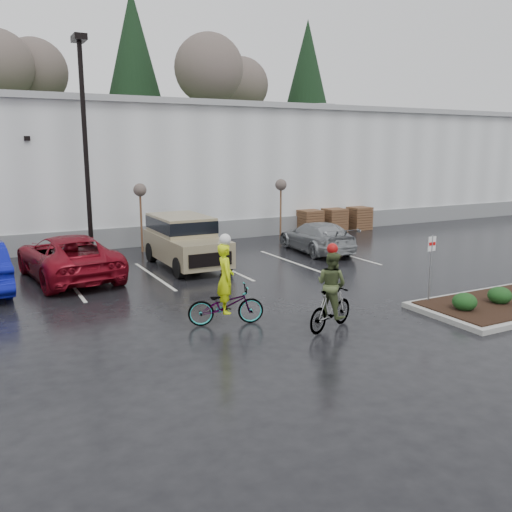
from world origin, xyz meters
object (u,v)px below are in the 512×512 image
suv_tan (186,242)px  cyclist_hivis (226,297)px  lamppost (84,126)px  car_far_silver (316,237)px  pallet_stack_a (310,222)px  cyclist_olive (331,298)px  sapling_east (281,188)px  sapling_mid (140,194)px  pallet_stack_b (334,220)px  fire_lane_sign (431,261)px  pallet_stack_c (359,218)px  car_red (68,257)px

suv_tan → cyclist_hivis: bearing=-102.5°
lamppost → cyclist_hivis: (1.53, -10.50, -4.91)m
cyclist_hivis → car_far_silver: bearing=-30.6°
lamppost → suv_tan: 6.39m
pallet_stack_a → cyclist_olive: size_ratio=0.57×
pallet_stack_a → cyclist_olive: (-8.65, -14.18, 0.18)m
sapling_east → cyclist_olive: (-6.15, -13.18, -1.87)m
sapling_mid → pallet_stack_b: bearing=4.9°
lamppost → pallet_stack_a: (12.50, 2.00, -5.01)m
pallet_stack_a → cyclist_hivis: size_ratio=0.53×
lamppost → fire_lane_sign: bearing=-56.5°
lamppost → sapling_mid: 4.00m
fire_lane_sign → car_far_silver: 9.21m
sapling_mid → pallet_stack_b: size_ratio=2.37×
fire_lane_sign → cyclist_hivis: cyclist_hivis is taller
pallet_stack_b → pallet_stack_a: bearing=180.0°
pallet_stack_a → fire_lane_sign: 14.60m
sapling_east → sapling_mid: bearing=180.0°
sapling_east → cyclist_olive: bearing=-115.0°
pallet_stack_b → cyclist_olive: size_ratio=0.57×
pallet_stack_a → car_far_silver: (-2.80, -4.82, 0.03)m
sapling_mid → cyclist_olive: size_ratio=1.36×
pallet_stack_b → suv_tan: bearing=-155.6°
sapling_east → pallet_stack_c: size_ratio=2.37×
sapling_mid → pallet_stack_b: (11.70, 1.00, -2.05)m
sapling_east → pallet_stack_a: 3.39m
car_red → pallet_stack_a: bearing=-166.7°
sapling_mid → pallet_stack_c: size_ratio=2.37×
pallet_stack_b → suv_tan: size_ratio=0.26×
pallet_stack_c → cyclist_hivis: (-14.47, -12.50, 0.10)m
cyclist_olive → sapling_east: bearing=-45.8°
lamppost → car_red: lamppost is taller
car_far_silver → fire_lane_sign: bearing=83.5°
sapling_mid → cyclist_olive: (1.35, -13.18, -1.87)m
suv_tan → pallet_stack_a: bearing=28.2°
pallet_stack_b → car_far_silver: (-4.50, -4.82, 0.03)m
fire_lane_sign → cyclist_hivis: size_ratio=0.87×
suv_tan → pallet_stack_b: bearing=24.4°
sapling_east → suv_tan: sapling_east is taller
car_far_silver → cyclist_hivis: size_ratio=1.93×
sapling_mid → car_red: 5.84m
lamppost → pallet_stack_c: (16.00, 2.00, -5.01)m
sapling_mid → pallet_stack_a: bearing=5.7°
sapling_mid → car_far_silver: size_ratio=0.65×
sapling_east → car_far_silver: (-0.30, -3.82, -2.02)m
sapling_east → fire_lane_sign: sapling_east is taller
cyclist_hivis → fire_lane_sign: bearing=-85.5°
pallet_stack_c → cyclist_olive: cyclist_olive is taller
sapling_mid → pallet_stack_a: size_ratio=2.37×
pallet_stack_c → car_red: bearing=-164.3°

